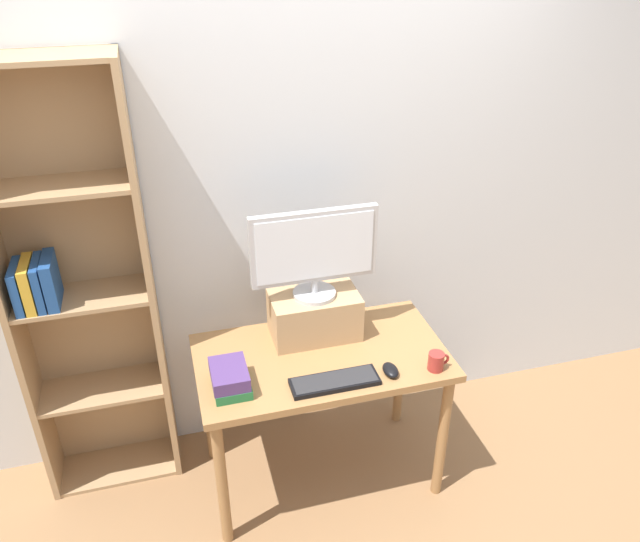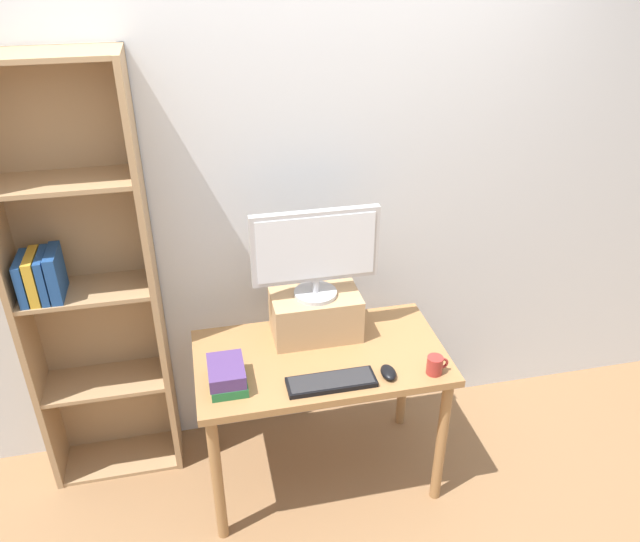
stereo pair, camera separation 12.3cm
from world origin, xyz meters
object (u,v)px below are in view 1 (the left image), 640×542
object	(u,v)px
riser_box	(314,315)
coffee_mug	(437,361)
keyboard	(334,382)
computer_mouse	(390,370)
desk	(321,372)
computer_monitor	(314,251)
bookshelf_unit	(79,294)
book_stack	(230,378)

from	to	relation	value
riser_box	coffee_mug	bearing A→B (deg)	-41.73
riser_box	keyboard	xyz separation A→B (m)	(-0.02, -0.37, -0.10)
keyboard	computer_mouse	world-z (taller)	computer_mouse
desk	computer_monitor	size ratio (longest dim) A/B	1.98
computer_monitor	coffee_mug	bearing A→B (deg)	-41.62
desk	computer_mouse	xyz separation A→B (m)	(0.25, -0.21, 0.12)
bookshelf_unit	book_stack	world-z (taller)	bookshelf_unit
keyboard	book_stack	world-z (taller)	book_stack
riser_box	computer_monitor	size ratio (longest dim) A/B	0.71
coffee_mug	computer_monitor	bearing A→B (deg)	138.38
keyboard	book_stack	size ratio (longest dim) A/B	1.75
riser_box	computer_mouse	distance (m)	0.45
computer_monitor	computer_mouse	bearing A→B (deg)	-56.98
computer_monitor	coffee_mug	distance (m)	0.72
bookshelf_unit	riser_box	world-z (taller)	bookshelf_unit
keyboard	book_stack	xyz separation A→B (m)	(-0.43, 0.09, 0.04)
coffee_mug	riser_box	bearing A→B (deg)	138.27
keyboard	riser_box	bearing A→B (deg)	87.55
riser_box	keyboard	bearing A→B (deg)	-92.45
computer_mouse	riser_box	bearing A→B (deg)	122.91
bookshelf_unit	computer_mouse	world-z (taller)	bookshelf_unit
desk	computer_mouse	bearing A→B (deg)	-39.69
desk	coffee_mug	world-z (taller)	coffee_mug
bookshelf_unit	riser_box	bearing A→B (deg)	-9.88
desk	book_stack	bearing A→B (deg)	-164.63
keyboard	bookshelf_unit	bearing A→B (deg)	151.22
book_stack	coffee_mug	distance (m)	0.89
bookshelf_unit	keyboard	bearing A→B (deg)	-28.78
riser_box	coffee_mug	world-z (taller)	riser_box
book_stack	coffee_mug	bearing A→B (deg)	-7.48
desk	book_stack	size ratio (longest dim) A/B	5.21
book_stack	computer_mouse	bearing A→B (deg)	-7.70
keyboard	coffee_mug	xyz separation A→B (m)	(0.46, -0.02, 0.03)
riser_box	keyboard	distance (m)	0.39
computer_mouse	book_stack	size ratio (longest dim) A/B	0.48
desk	riser_box	size ratio (longest dim) A/B	2.78
desk	computer_mouse	world-z (taller)	computer_mouse
coffee_mug	computer_mouse	bearing A→B (deg)	173.28
bookshelf_unit	book_stack	xyz separation A→B (m)	(0.58, -0.46, -0.23)
desk	riser_box	bearing A→B (deg)	85.71
bookshelf_unit	coffee_mug	xyz separation A→B (m)	(1.47, -0.57, -0.24)
computer_mouse	book_stack	bearing A→B (deg)	172.30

